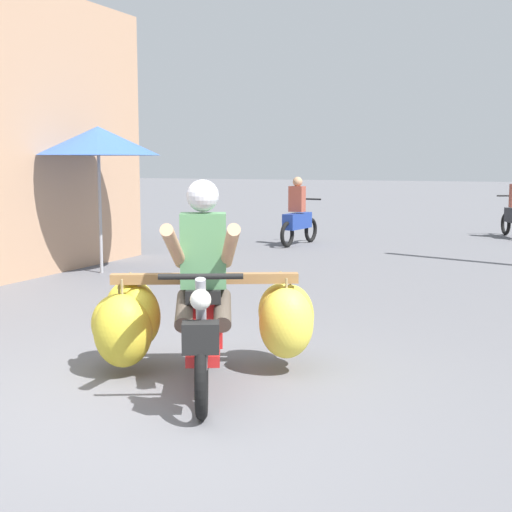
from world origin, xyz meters
The scene contains 4 objects.
ground_plane centered at (0.00, 0.00, 0.00)m, with size 120.00×120.00×0.00m, color slate.
motorbike_main_loaded centered at (-0.06, 0.97, 0.50)m, with size 1.86×1.98×1.58m.
motorbike_distant_ahead_left centered at (-2.39, 9.92, 0.57)m, with size 0.50×1.62×1.40m.
market_umbrella_near_shop centered at (-3.91, 5.21, 2.02)m, with size 1.87×1.87×2.24m.
Camera 1 is at (2.61, -4.07, 1.71)m, focal length 50.96 mm.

